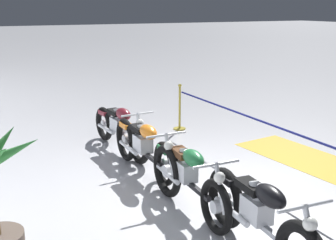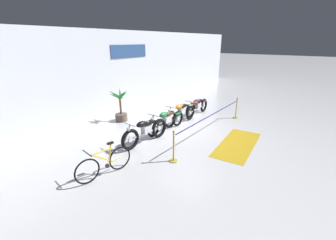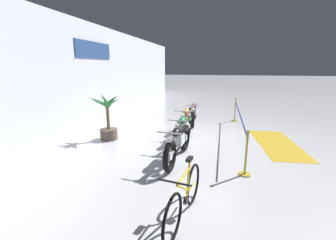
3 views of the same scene
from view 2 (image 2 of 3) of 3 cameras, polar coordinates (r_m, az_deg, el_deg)
name	(u,v)px [view 2 (image 2 of 3)]	position (r m, az deg, el deg)	size (l,w,h in m)	color
ground_plane	(187,129)	(9.80, 4.76, -2.40)	(120.00, 120.00, 0.00)	silver
back_wall	(106,71)	(12.67, -15.36, 11.84)	(28.00, 0.29, 4.20)	silver
motorcycle_black_0	(145,131)	(8.37, -5.81, -2.86)	(2.23, 0.62, 0.96)	black
motorcycle_green_1	(166,121)	(9.45, -0.49, -0.14)	(2.30, 0.62, 0.93)	black
motorcycle_orange_2	(181,113)	(10.47, 3.29, 1.90)	(2.45, 0.62, 0.97)	black
motorcycle_maroon_3	(197,107)	(11.55, 7.44, 3.32)	(2.30, 0.62, 0.93)	black
bicycle	(105,164)	(6.66, -15.81, -10.59)	(1.73, 0.48, 0.97)	black
potted_palm_left_of_row	(120,107)	(10.83, -12.01, 3.28)	(0.97, 1.12, 1.58)	brown
stanchion_far_left	(198,128)	(8.22, 7.68, -1.99)	(5.35, 0.28, 1.05)	gold
stanchion_mid_left	(236,111)	(11.60, 16.88, 2.18)	(0.28, 0.28, 1.05)	gold
floor_banner	(237,144)	(8.80, 17.22, -5.88)	(2.94, 1.16, 0.01)	#B78E19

